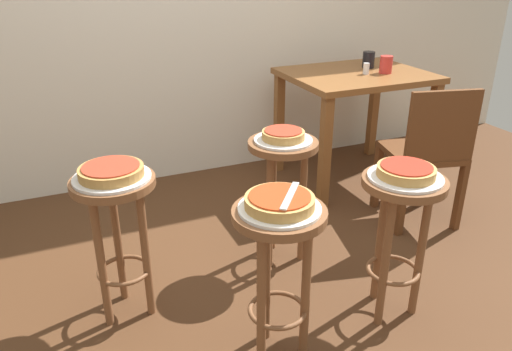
% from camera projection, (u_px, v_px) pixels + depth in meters
% --- Properties ---
extents(ground_plane, '(6.00, 6.00, 0.00)m').
position_uv_depth(ground_plane, '(277.00, 297.00, 2.40)').
color(ground_plane, '#4C2D19').
extents(stool_foreground, '(0.35, 0.35, 0.67)m').
position_uv_depth(stool_foreground, '(279.00, 253.00, 1.86)').
color(stool_foreground, brown).
rests_on(stool_foreground, ground_plane).
extents(serving_plate_foreground, '(0.30, 0.30, 0.01)m').
position_uv_depth(serving_plate_foreground, '(280.00, 208.00, 1.79)').
color(serving_plate_foreground, white).
rests_on(serving_plate_foreground, stool_foreground).
extents(pizza_foreground, '(0.25, 0.25, 0.05)m').
position_uv_depth(pizza_foreground, '(280.00, 201.00, 1.77)').
color(pizza_foreground, tan).
rests_on(pizza_foreground, serving_plate_foreground).
extents(stool_middle, '(0.35, 0.35, 0.67)m').
position_uv_depth(stool_middle, '(400.00, 218.00, 2.11)').
color(stool_middle, brown).
rests_on(stool_middle, ground_plane).
extents(serving_plate_middle, '(0.31, 0.31, 0.01)m').
position_uv_depth(serving_plate_middle, '(405.00, 177.00, 2.03)').
color(serving_plate_middle, silver).
rests_on(serving_plate_middle, stool_middle).
extents(pizza_middle, '(0.24, 0.24, 0.05)m').
position_uv_depth(pizza_middle, '(406.00, 171.00, 2.02)').
color(pizza_middle, tan).
rests_on(pizza_middle, serving_plate_middle).
extents(stool_leftside, '(0.35, 0.35, 0.67)m').
position_uv_depth(stool_leftside, '(117.00, 218.00, 2.11)').
color(stool_leftside, brown).
rests_on(stool_leftside, ground_plane).
extents(serving_plate_leftside, '(0.32, 0.32, 0.01)m').
position_uv_depth(serving_plate_leftside, '(112.00, 177.00, 2.03)').
color(serving_plate_leftside, silver).
rests_on(serving_plate_leftside, stool_leftside).
extents(pizza_leftside, '(0.26, 0.26, 0.05)m').
position_uv_depth(pizza_leftside, '(111.00, 171.00, 2.02)').
color(pizza_leftside, '#B78442').
rests_on(pizza_leftside, serving_plate_leftside).
extents(stool_rear, '(0.35, 0.35, 0.67)m').
position_uv_depth(stool_rear, '(282.00, 176.00, 2.51)').
color(stool_rear, brown).
rests_on(stool_rear, ground_plane).
extents(serving_plate_rear, '(0.29, 0.29, 0.01)m').
position_uv_depth(serving_plate_rear, '(283.00, 140.00, 2.43)').
color(serving_plate_rear, silver).
rests_on(serving_plate_rear, stool_rear).
extents(pizza_rear, '(0.21, 0.21, 0.05)m').
position_uv_depth(pizza_rear, '(283.00, 135.00, 2.42)').
color(pizza_rear, tan).
rests_on(pizza_rear, serving_plate_rear).
extents(dining_table, '(0.93, 0.75, 0.77)m').
position_uv_depth(dining_table, '(355.00, 91.00, 3.41)').
color(dining_table, brown).
rests_on(dining_table, ground_plane).
extents(cup_near_edge, '(0.08, 0.08, 0.11)m').
position_uv_depth(cup_near_edge, '(386.00, 65.00, 3.32)').
color(cup_near_edge, red).
rests_on(cup_near_edge, dining_table).
extents(cup_far_edge, '(0.08, 0.08, 0.11)m').
position_uv_depth(cup_far_edge, '(369.00, 60.00, 3.47)').
color(cup_far_edge, black).
rests_on(cup_far_edge, dining_table).
extents(condiment_shaker, '(0.04, 0.04, 0.07)m').
position_uv_depth(condiment_shaker, '(366.00, 69.00, 3.30)').
color(condiment_shaker, white).
rests_on(condiment_shaker, dining_table).
extents(wooden_chair, '(0.48, 0.48, 0.85)m').
position_uv_depth(wooden_chair, '(428.00, 151.00, 2.87)').
color(wooden_chair, '#5B3319').
rests_on(wooden_chair, ground_plane).
extents(pizza_server_knife, '(0.16, 0.19, 0.01)m').
position_uv_depth(pizza_server_knife, '(290.00, 195.00, 1.76)').
color(pizza_server_knife, silver).
rests_on(pizza_server_knife, pizza_foreground).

